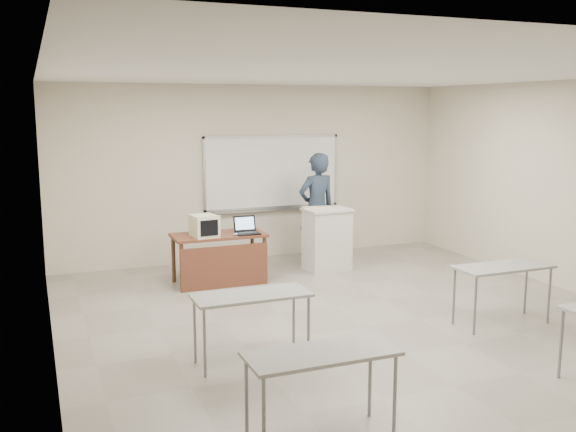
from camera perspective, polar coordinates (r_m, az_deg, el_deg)
name	(u,v)px	position (r m, az deg, el deg)	size (l,w,h in m)	color
floor	(365,328)	(7.87, 6.85, -9.83)	(7.00, 8.00, 0.01)	gray
whiteboard	(272,173)	(11.23, -1.40, 3.82)	(2.48, 0.10, 1.31)	white
student_desks	(432,305)	(6.57, 12.66, -7.74)	(4.40, 2.20, 0.73)	gray
instructor_desk	(221,249)	(9.56, -6.00, -2.98)	(1.38, 0.69, 0.75)	brown
podium	(327,239)	(10.40, 3.48, -2.07)	(0.72, 0.53, 1.01)	silver
crt_monitor	(204,226)	(9.41, -7.48, -0.88)	(0.35, 0.40, 0.33)	beige
laptop	(246,230)	(9.61, -3.71, -1.22)	(0.34, 0.32, 0.25)	black
mouse	(235,234)	(9.49, -4.71, -1.62)	(0.09, 0.06, 0.03)	#A1A4A9
keyboard	(317,208)	(10.32, 2.57, 0.75)	(0.47, 0.16, 0.03)	beige
presenter	(317,208)	(10.83, 2.57, 0.69)	(0.68, 0.45, 1.87)	black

